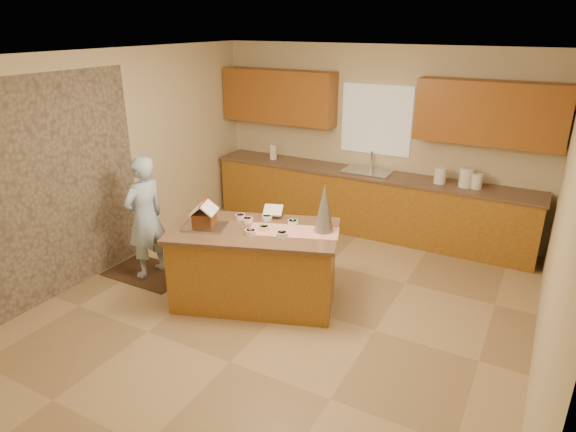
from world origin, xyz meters
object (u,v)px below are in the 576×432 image
(boy, at_px, (145,218))
(tinsel_tree, at_px, (324,208))
(island_base, at_px, (255,267))
(gingerbread_house, at_px, (204,217))

(boy, bearing_deg, tinsel_tree, 108.05)
(island_base, relative_size, tinsel_tree, 3.27)
(island_base, relative_size, gingerbread_house, 5.06)
(island_base, distance_m, boy, 1.54)
(tinsel_tree, relative_size, gingerbread_house, 1.55)
(island_base, distance_m, tinsel_tree, 1.05)
(tinsel_tree, distance_m, gingerbread_house, 1.30)
(island_base, height_order, boy, boy)
(island_base, bearing_deg, gingerbread_house, -174.81)
(island_base, distance_m, gingerbread_house, 0.80)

